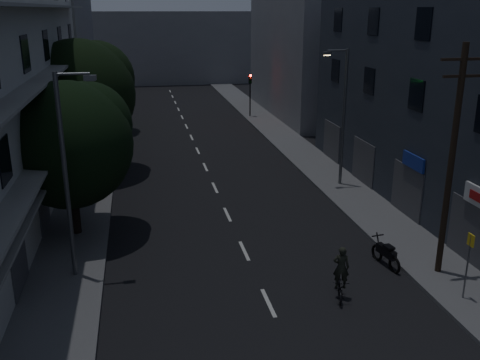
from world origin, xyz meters
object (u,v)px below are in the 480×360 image
object	(u,v)px
utility_pole	(452,158)
motorcycle	(386,255)
cyclist	(340,281)
bus_stop_sign	(469,255)

from	to	relation	value
utility_pole	motorcycle	size ratio (longest dim) A/B	4.57
cyclist	bus_stop_sign	bearing A→B (deg)	3.12
bus_stop_sign	utility_pole	bearing A→B (deg)	83.73
cyclist	utility_pole	bearing A→B (deg)	29.80
utility_pole	cyclist	distance (m)	6.28
bus_stop_sign	motorcycle	distance (m)	3.83
utility_pole	motorcycle	distance (m)	4.84
utility_pole	cyclist	world-z (taller)	utility_pole
utility_pole	bus_stop_sign	world-z (taller)	utility_pole
bus_stop_sign	cyclist	xyz separation A→B (m)	(-4.35, 1.11, -1.19)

